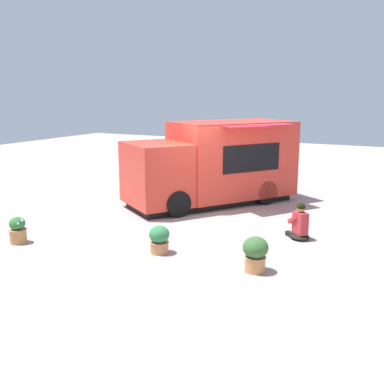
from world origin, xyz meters
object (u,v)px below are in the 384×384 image
person_customer (299,225)px  planter_flowering_side (159,239)px  planter_flowering_far (18,230)px  food_truck (215,165)px  planter_flowering_near (255,253)px

person_customer → planter_flowering_side: bearing=133.9°
planter_flowering_far → food_truck: bearing=-23.3°
food_truck → planter_flowering_far: 6.21m
food_truck → planter_flowering_near: size_ratio=7.78×
planter_flowering_near → planter_flowering_far: (-0.83, 5.47, -0.07)m
planter_flowering_near → planter_flowering_far: bearing=98.6°
person_customer → planter_flowering_far: bearing=119.6°
planter_flowering_side → person_customer: bearing=-46.1°
person_customer → planter_flowering_far: 6.58m
food_truck → planter_flowering_near: 5.75m
planter_flowering_far → person_customer: bearing=-60.4°
planter_flowering_near → planter_flowering_side: 2.20m
planter_flowering_near → planter_flowering_side: (0.06, 2.20, -0.06)m
person_customer → planter_flowering_far: size_ratio=1.42×
planter_flowering_far → planter_flowering_side: (0.89, -3.27, 0.01)m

